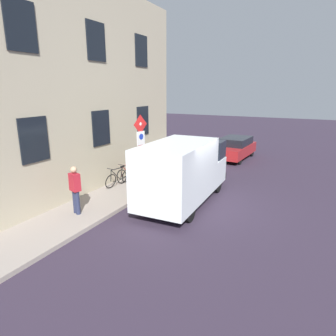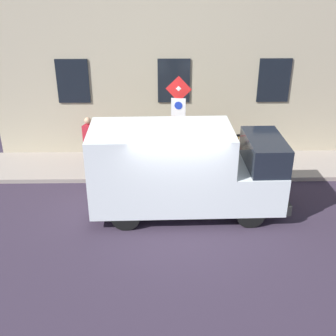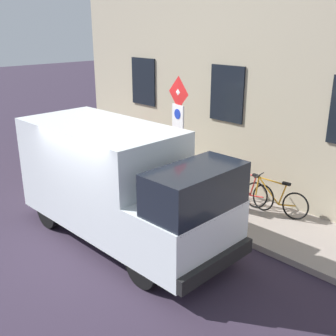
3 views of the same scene
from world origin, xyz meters
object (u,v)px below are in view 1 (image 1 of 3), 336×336
(sign_post_stacked, at_px, (141,145))
(pedestrian, at_px, (75,188))
(bicycle_red, at_px, (129,173))
(litter_bin, at_px, (132,185))
(bicycle_orange, at_px, (138,169))
(delivery_van, at_px, (183,170))
(bicycle_black, at_px, (119,178))
(parked_hatchback, at_px, (235,147))

(sign_post_stacked, height_order, pedestrian, sign_post_stacked)
(bicycle_red, bearing_deg, litter_bin, 44.62)
(sign_post_stacked, relative_size, bicycle_orange, 1.85)
(delivery_van, bearing_deg, bicycle_red, 70.94)
(bicycle_red, distance_m, bicycle_black, 0.82)
(litter_bin, bearing_deg, bicycle_orange, -62.61)
(litter_bin, bearing_deg, bicycle_black, -32.43)
(sign_post_stacked, xyz_separation_m, litter_bin, (0.15, 0.49, -1.60))
(sign_post_stacked, xyz_separation_m, delivery_van, (-1.91, -0.06, -0.86))
(sign_post_stacked, relative_size, litter_bin, 3.52)
(bicycle_black, distance_m, litter_bin, 1.50)
(delivery_van, height_order, bicycle_orange, delivery_van)
(bicycle_black, relative_size, litter_bin, 1.91)
(delivery_van, distance_m, bicycle_orange, 3.91)
(bicycle_orange, height_order, litter_bin, litter_bin)
(pedestrian, bearing_deg, bicycle_red, -152.86)
(litter_bin, bearing_deg, sign_post_stacked, -106.51)
(delivery_van, bearing_deg, bicycle_orange, 59.16)
(parked_hatchback, bearing_deg, bicycle_orange, -21.27)
(pedestrian, bearing_deg, bicycle_black, -150.98)
(delivery_van, xyz_separation_m, litter_bin, (2.05, 0.55, -0.74))
(parked_hatchback, bearing_deg, delivery_van, 5.00)
(parked_hatchback, xyz_separation_m, litter_bin, (1.90, 9.16, -0.14))
(delivery_van, bearing_deg, parked_hatchback, -0.18)
(bicycle_black, bearing_deg, litter_bin, 64.75)
(pedestrian, bearing_deg, parked_hatchback, -173.20)
(parked_hatchback, xyz_separation_m, pedestrian, (2.63, 11.61, 0.34))
(parked_hatchback, height_order, bicycle_orange, parked_hatchback)
(pedestrian, bearing_deg, delivery_van, 156.82)
(sign_post_stacked, height_order, bicycle_red, sign_post_stacked)
(sign_post_stacked, relative_size, parked_hatchback, 0.77)
(sign_post_stacked, bearing_deg, litter_bin, 73.49)
(sign_post_stacked, bearing_deg, bicycle_orange, -54.12)
(parked_hatchback, relative_size, pedestrian, 2.39)
(delivery_van, height_order, parked_hatchback, delivery_van)
(sign_post_stacked, distance_m, litter_bin, 1.68)
(delivery_van, height_order, litter_bin, delivery_van)
(parked_hatchback, distance_m, pedestrian, 11.91)
(parked_hatchback, height_order, litter_bin, parked_hatchback)
(parked_hatchback, xyz_separation_m, bicycle_orange, (3.17, 6.71, -0.22))
(litter_bin, bearing_deg, pedestrian, 73.54)
(litter_bin, bearing_deg, parked_hatchback, -101.75)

